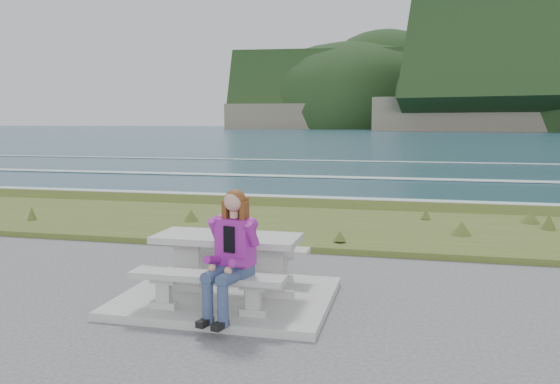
{
  "coord_description": "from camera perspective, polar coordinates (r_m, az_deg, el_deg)",
  "views": [
    {
      "loc": [
        2.19,
        -6.34,
        2.23
      ],
      "look_at": [
        0.39,
        1.2,
        1.26
      ],
      "focal_mm": 35.0,
      "sensor_mm": 36.0,
      "label": 1
    }
  ],
  "objects": [
    {
      "name": "picnic_table",
      "position": [
        6.88,
        -5.53,
        -5.86
      ],
      "size": [
        1.8,
        0.75,
        0.75
      ],
      "color": "#A0A09B",
      "rests_on": "concrete_slab"
    },
    {
      "name": "bench_seaward",
      "position": [
        7.58,
        -3.79,
        -6.43
      ],
      "size": [
        1.8,
        0.35,
        0.45
      ],
      "color": "#A0A09B",
      "rests_on": "concrete_slab"
    },
    {
      "name": "bench_landward",
      "position": [
        6.31,
        -7.59,
        -9.3
      ],
      "size": [
        1.8,
        0.35,
        0.45
      ],
      "color": "#A0A09B",
      "rests_on": "concrete_slab"
    },
    {
      "name": "concrete_slab",
      "position": [
        7.05,
        -5.47,
        -10.88
      ],
      "size": [
        2.6,
        2.1,
        0.1
      ],
      "primitive_type": "cube",
      "color": "#A0A09B",
      "rests_on": "ground"
    },
    {
      "name": "ocean",
      "position": [
        31.76,
        9.33,
        -0.11
      ],
      "size": [
        1600.0,
        1600.0,
        0.09
      ],
      "color": "#1D4153",
      "rests_on": "ground"
    },
    {
      "name": "seated_woman",
      "position": [
        6.04,
        -5.45,
        -8.32
      ],
      "size": [
        0.55,
        0.77,
        1.41
      ],
      "rotation": [
        0.0,
        0.0,
        -0.25
      ],
      "color": "navy",
      "rests_on": "concrete_slab"
    },
    {
      "name": "shore_drop",
      "position": [
        14.58,
        4.6,
        -1.66
      ],
      "size": [
        160.0,
        0.8,
        2.2
      ],
      "primitive_type": "cube",
      "color": "#6A6150",
      "rests_on": "ground"
    },
    {
      "name": "grass_verge",
      "position": [
        11.76,
        2.43,
        -3.77
      ],
      "size": [
        160.0,
        4.5,
        0.22
      ],
      "primitive_type": "cube",
      "color": "#415821",
      "rests_on": "ground"
    }
  ]
}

